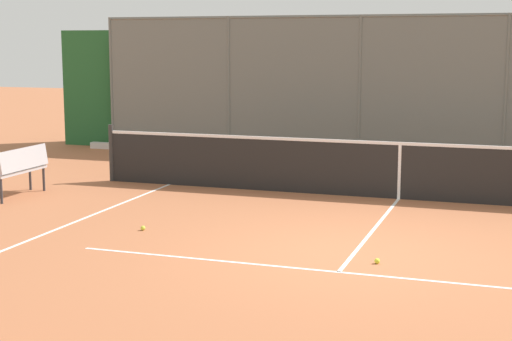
% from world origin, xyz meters
% --- Properties ---
extents(ground_plane, '(60.00, 60.00, 0.00)m').
position_xyz_m(ground_plane, '(0.00, 0.00, 0.00)').
color(ground_plane, '#A8603D').
extents(court_line_markings, '(8.48, 8.20, 0.01)m').
position_xyz_m(court_line_markings, '(0.00, 1.22, 0.00)').
color(court_line_markings, white).
rests_on(court_line_markings, ground).
extents(fence_backdrop, '(18.39, 1.37, 3.19)m').
position_xyz_m(fence_backdrop, '(0.00, -8.50, 1.44)').
color(fence_backdrop, slate).
rests_on(fence_backdrop, ground).
extents(tennis_net, '(10.89, 0.09, 1.07)m').
position_xyz_m(tennis_net, '(0.00, -3.67, 0.49)').
color(tennis_net, '#2D2D2D').
rests_on(tennis_net, ground).
extents(tennis_ball_near_baseline, '(0.07, 0.07, 0.07)m').
position_xyz_m(tennis_ball_near_baseline, '(3.04, -0.28, 0.03)').
color(tennis_ball_near_baseline, '#C1D138').
rests_on(tennis_ball_near_baseline, ground).
extents(tennis_ball_near_net, '(0.07, 0.07, 0.07)m').
position_xyz_m(tennis_ball_near_net, '(-0.35, 0.33, 0.03)').
color(tennis_ball_near_net, '#CCDB33').
rests_on(tennis_ball_near_net, ground).
extents(courtside_bench, '(0.40, 1.30, 0.84)m').
position_xyz_m(courtside_bench, '(6.12, -1.80, 0.51)').
color(courtside_bench, '#B7B7BC').
rests_on(courtside_bench, ground).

